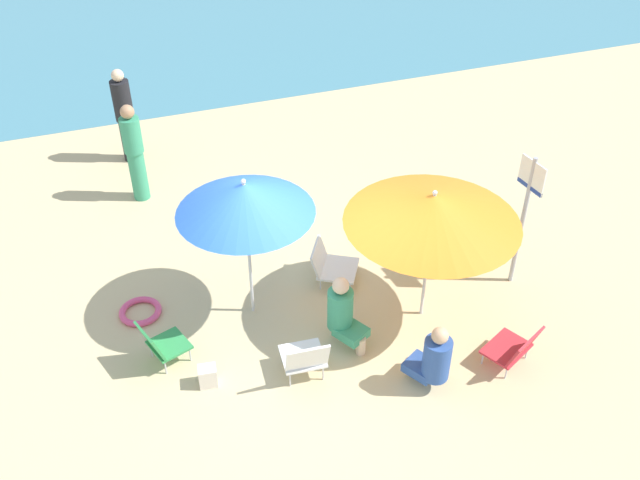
{
  "coord_description": "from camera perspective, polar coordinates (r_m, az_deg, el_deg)",
  "views": [
    {
      "loc": [
        -2.03,
        -6.39,
        6.36
      ],
      "look_at": [
        0.45,
        0.63,
        0.7
      ],
      "focal_mm": 39.86,
      "sensor_mm": 36.0,
      "label": 1
    }
  ],
  "objects": [
    {
      "name": "ground_plane",
      "position": [
        9.24,
        -1.31,
        -6.26
      ],
      "size": [
        40.0,
        40.0,
        0.0
      ],
      "primitive_type": "plane",
      "color": "#D3BC8C"
    },
    {
      "name": "umbrella_blue",
      "position": [
        8.29,
        -6.07,
        3.36
      ],
      "size": [
        1.66,
        1.66,
        2.03
      ],
      "color": "silver",
      "rests_on": "ground_plane"
    },
    {
      "name": "umbrella_orange",
      "position": [
        8.37,
        9.07,
        2.51
      ],
      "size": [
        2.11,
        2.11,
        1.91
      ],
      "color": "silver",
      "rests_on": "ground_plane"
    },
    {
      "name": "beach_chair_a",
      "position": [
        8.67,
        -12.69,
        -8.09
      ],
      "size": [
        0.62,
        0.58,
        0.63
      ],
      "rotation": [
        0.0,
        0.0,
        0.33
      ],
      "color": "#33934C",
      "rests_on": "ground_plane"
    },
    {
      "name": "beach_chair_b",
      "position": [
        10.24,
        9.67,
        0.28
      ],
      "size": [
        0.62,
        0.67,
        0.56
      ],
      "rotation": [
        0.0,
        0.0,
        -1.99
      ],
      "color": "#33934C",
      "rests_on": "ground_plane"
    },
    {
      "name": "beach_chair_c",
      "position": [
        8.75,
        15.37,
        -8.34
      ],
      "size": [
        0.72,
        0.69,
        0.58
      ],
      "rotation": [
        0.0,
        0.0,
        2.03
      ],
      "color": "red",
      "rests_on": "ground_plane"
    },
    {
      "name": "beach_chair_d",
      "position": [
        9.64,
        0.84,
        -1.95
      ],
      "size": [
        0.79,
        0.78,
        0.55
      ],
      "rotation": [
        0.0,
        0.0,
        -0.53
      ],
      "color": "white",
      "rests_on": "ground_plane"
    },
    {
      "name": "beach_chair_e",
      "position": [
        8.27,
        -1.22,
        -9.41
      ],
      "size": [
        0.54,
        0.61,
        0.69
      ],
      "rotation": [
        0.0,
        0.0,
        1.49
      ],
      "color": "white",
      "rests_on": "ground_plane"
    },
    {
      "name": "person_a",
      "position": [
        8.23,
        9.07,
        -9.38
      ],
      "size": [
        0.48,
        0.55,
        0.93
      ],
      "rotation": [
        0.0,
        0.0,
        2.08
      ],
      "color": "#2D519E",
      "rests_on": "ground_plane"
    },
    {
      "name": "person_b",
      "position": [
        12.49,
        -15.4,
        9.61
      ],
      "size": [
        0.31,
        0.31,
        1.65
      ],
      "rotation": [
        0.0,
        0.0,
        4.07
      ],
      "color": "black",
      "rests_on": "ground_plane"
    },
    {
      "name": "person_c",
      "position": [
        11.37,
        -14.66,
        6.81
      ],
      "size": [
        0.3,
        0.3,
        1.62
      ],
      "rotation": [
        0.0,
        0.0,
        4.41
      ],
      "color": "#389970",
      "rests_on": "ground_plane"
    },
    {
      "name": "person_d",
      "position": [
        8.6,
        1.87,
        -5.81
      ],
      "size": [
        0.47,
        0.55,
        0.99
      ],
      "rotation": [
        0.0,
        0.0,
        5.21
      ],
      "color": "#389970",
      "rests_on": "ground_plane"
    },
    {
      "name": "warning_sign",
      "position": [
        9.41,
        16.21,
        2.77
      ],
      "size": [
        0.08,
        0.45,
        1.94
      ],
      "rotation": [
        0.0,
        0.0,
        0.12
      ],
      "color": "#ADADB2",
      "rests_on": "ground_plane"
    },
    {
      "name": "swim_ring",
      "position": [
        9.56,
        -14.22,
        -5.58
      ],
      "size": [
        0.55,
        0.55,
        0.08
      ],
      "primitive_type": "torus",
      "color": "#E54C7F",
      "rests_on": "ground_plane"
    },
    {
      "name": "beach_bag",
      "position": [
        8.47,
        -8.99,
        -10.73
      ],
      "size": [
        0.23,
        0.2,
        0.27
      ],
      "primitive_type": "cube",
      "rotation": [
        0.0,
        0.0,
        6.15
      ],
      "color": "silver",
      "rests_on": "ground_plane"
    }
  ]
}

